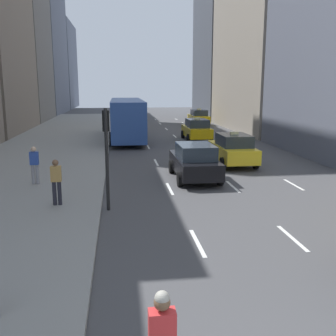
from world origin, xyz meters
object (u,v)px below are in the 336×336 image
(taxi_second, at_px, (233,149))
(sedan_black_near, at_px, (195,161))
(pedestrian_far_walking, at_px, (34,163))
(taxi_fourth, at_px, (199,117))
(traffic_light_pole, at_px, (106,143))
(taxi_third, at_px, (197,129))
(city_bus, at_px, (127,118))
(pedestrian_mid_block, at_px, (56,180))

(taxi_second, height_order, sedan_black_near, taxi_second)
(taxi_second, xyz_separation_m, pedestrian_far_walking, (-9.95, -3.90, 0.19))
(taxi_fourth, relative_size, traffic_light_pole, 1.22)
(taxi_third, height_order, traffic_light_pole, traffic_light_pole)
(traffic_light_pole, bearing_deg, sedan_black_near, 46.72)
(city_bus, relative_size, pedestrian_far_walking, 7.04)
(taxi_second, xyz_separation_m, city_bus, (-5.61, 11.51, 0.91))
(taxi_fourth, bearing_deg, traffic_light_pole, -107.40)
(city_bus, height_order, traffic_light_pole, traffic_light_pole)
(taxi_fourth, bearing_deg, pedestrian_far_walking, -115.33)
(taxi_third, distance_m, city_bus, 5.82)
(traffic_light_pole, bearing_deg, pedestrian_mid_block, 171.16)
(pedestrian_mid_block, height_order, traffic_light_pole, traffic_light_pole)
(taxi_third, relative_size, sedan_black_near, 0.99)
(taxi_fourth, distance_m, city_bus, 14.31)
(taxi_third, height_order, pedestrian_far_walking, taxi_third)
(taxi_third, bearing_deg, traffic_light_pole, -110.89)
(taxi_fourth, relative_size, pedestrian_mid_block, 2.67)
(taxi_fourth, distance_m, sedan_black_near, 26.87)
(taxi_fourth, relative_size, pedestrian_far_walking, 2.67)
(taxi_second, bearing_deg, pedestrian_far_walking, -158.61)
(city_bus, xyz_separation_m, pedestrian_far_walking, (-4.34, -15.41, -0.72))
(city_bus, bearing_deg, sedan_black_near, -79.20)
(city_bus, distance_m, pedestrian_far_walking, 16.02)
(pedestrian_far_walking, xyz_separation_m, traffic_light_pole, (3.20, -3.53, 1.34))
(sedan_black_near, xyz_separation_m, pedestrian_far_walking, (-7.15, -0.66, 0.20))
(pedestrian_far_walking, bearing_deg, city_bus, 74.27)
(pedestrian_mid_block, relative_size, pedestrian_far_walking, 1.00)
(city_bus, relative_size, traffic_light_pole, 3.23)
(taxi_third, xyz_separation_m, pedestrian_mid_block, (-8.56, -17.40, 0.19))
(taxi_fourth, bearing_deg, sedan_black_near, -102.03)
(taxi_fourth, xyz_separation_m, pedestrian_mid_block, (-11.36, -30.19, 0.19))
(taxi_fourth, distance_m, pedestrian_mid_block, 32.26)
(taxi_fourth, xyz_separation_m, city_bus, (-8.41, -11.54, 0.91))
(pedestrian_far_walking, bearing_deg, sedan_black_near, 5.27)
(pedestrian_far_walking, relative_size, traffic_light_pole, 0.46)
(sedan_black_near, bearing_deg, city_bus, 100.80)
(taxi_third, relative_size, traffic_light_pole, 1.22)
(taxi_fourth, height_order, pedestrian_mid_block, taxi_fourth)
(taxi_third, bearing_deg, taxi_fourth, 77.65)
(traffic_light_pole, bearing_deg, taxi_second, 47.75)
(taxi_second, relative_size, pedestrian_far_walking, 2.67)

